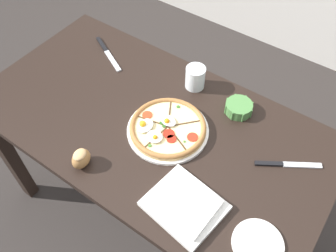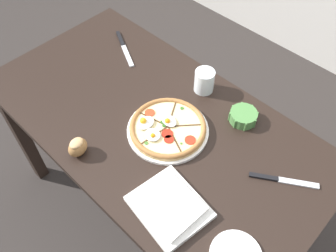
{
  "view_description": "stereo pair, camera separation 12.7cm",
  "coord_description": "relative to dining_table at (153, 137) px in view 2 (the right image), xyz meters",
  "views": [
    {
      "loc": [
        0.55,
        -0.67,
        1.83
      ],
      "look_at": [
        0.08,
        0.0,
        0.8
      ],
      "focal_mm": 38.0,
      "sensor_mm": 36.0,
      "label": 1
    },
    {
      "loc": [
        0.65,
        -0.59,
        1.83
      ],
      "look_at": [
        0.08,
        0.0,
        0.8
      ],
      "focal_mm": 38.0,
      "sensor_mm": 36.0,
      "label": 2
    }
  ],
  "objects": [
    {
      "name": "ramekin_bowl",
      "position": [
        0.25,
        0.24,
        0.14
      ],
      "size": [
        0.11,
        0.11,
        0.04
      ],
      "color": "#4C8442",
      "rests_on": "dining_table"
    },
    {
      "name": "bread_piece_near",
      "position": [
        -0.08,
        -0.29,
        0.15
      ],
      "size": [
        0.07,
        0.08,
        0.07
      ],
      "rotation": [
        0.0,
        0.0,
        1.74
      ],
      "color": "olive",
      "rests_on": "dining_table"
    },
    {
      "name": "dining_table",
      "position": [
        0.0,
        0.0,
        0.0
      ],
      "size": [
        1.39,
        0.74,
        0.77
      ],
      "color": "black",
      "rests_on": "ground_plane"
    },
    {
      "name": "knife_main",
      "position": [
        0.51,
        0.12,
        0.12
      ],
      "size": [
        0.21,
        0.14,
        0.01
      ],
      "rotation": [
        0.0,
        0.0,
        0.57
      ],
      "color": "silver",
      "rests_on": "dining_table"
    },
    {
      "name": "pizza",
      "position": [
        0.08,
        -0.0,
        0.13
      ],
      "size": [
        0.31,
        0.31,
        0.05
      ],
      "color": "white",
      "rests_on": "dining_table"
    },
    {
      "name": "water_glass",
      "position": [
        0.04,
        0.26,
        0.15
      ],
      "size": [
        0.08,
        0.08,
        0.1
      ],
      "color": "white",
      "rests_on": "dining_table"
    },
    {
      "name": "knife_spare",
      "position": [
        -0.4,
        0.21,
        0.12
      ],
      "size": [
        0.24,
        0.13,
        0.01
      ],
      "rotation": [
        0.0,
        0.0,
        -0.47
      ],
      "color": "silver",
      "rests_on": "dining_table"
    },
    {
      "name": "napkin_folded",
      "position": [
        0.3,
        -0.22,
        0.13
      ],
      "size": [
        0.26,
        0.23,
        0.04
      ],
      "rotation": [
        0.0,
        0.0,
        -0.14
      ],
      "color": "silver",
      "rests_on": "dining_table"
    },
    {
      "name": "ground_plane",
      "position": [
        0.0,
        0.0,
        -0.65
      ],
      "size": [
        12.0,
        12.0,
        0.0
      ],
      "primitive_type": "plane",
      "color": "#2D2826"
    }
  ]
}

